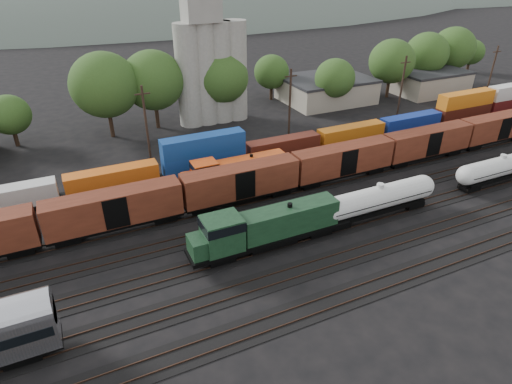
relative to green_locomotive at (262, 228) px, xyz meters
name	(u,v)px	position (x,y,z in m)	size (l,w,h in m)	color
ground	(289,214)	(6.11, 5.00, -2.77)	(600.00, 600.00, 0.00)	black
tracks	(289,214)	(6.11, 5.00, -2.72)	(180.00, 33.20, 0.20)	black
green_locomotive	(262,228)	(0.00, 0.00, 0.00)	(18.42, 3.25, 4.88)	black
tank_car_a	(378,199)	(15.33, 0.00, -0.20)	(16.42, 2.94, 4.30)	silver
tank_car_b	(500,168)	(36.28, 0.00, -0.32)	(15.56, 2.78, 4.08)	silver
orange_locomotive	(233,170)	(2.81, 15.00, -0.44)	(16.18, 2.70, 4.05)	black
boxcar_string	(241,182)	(1.83, 10.00, 0.35)	(138.20, 2.90, 4.20)	black
container_wall	(316,137)	(19.06, 20.00, -0.14)	(182.68, 2.60, 5.80)	black
grain_silo	(211,61)	(9.40, 41.00, 8.49)	(13.40, 5.00, 29.00)	gray
industrial_sheds	(231,107)	(12.74, 40.25, -0.21)	(119.38, 17.26, 5.10)	#9E937F
tree_band	(228,78)	(13.08, 41.97, 4.95)	(165.13, 19.45, 14.49)	black
utility_poles	(223,114)	(6.11, 27.00, 3.44)	(122.20, 0.36, 12.00)	black
distant_hills	(126,41)	(30.03, 265.00, -23.33)	(860.00, 286.00, 130.00)	#59665B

